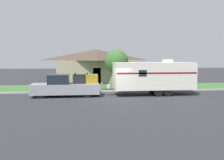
# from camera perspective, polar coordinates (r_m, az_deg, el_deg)

# --- Properties ---
(ground_plane) EXTENTS (120.00, 120.00, 0.00)m
(ground_plane) POSITION_cam_1_polar(r_m,az_deg,el_deg) (21.06, 1.05, -4.14)
(ground_plane) COLOR #2D2D33
(curb_strip) EXTENTS (80.00, 0.30, 0.14)m
(curb_strip) POSITION_cam_1_polar(r_m,az_deg,el_deg) (24.73, -0.15, -2.60)
(curb_strip) COLOR #999993
(curb_strip) RESTS_ON ground_plane
(lawn_strip) EXTENTS (80.00, 7.00, 0.03)m
(lawn_strip) POSITION_cam_1_polar(r_m,az_deg,el_deg) (28.33, -1.02, -1.73)
(lawn_strip) COLOR #3D6B33
(lawn_strip) RESTS_ON ground_plane
(house_across_street) EXTENTS (11.11, 7.58, 4.58)m
(house_across_street) POSITION_cam_1_polar(r_m,az_deg,el_deg) (35.52, -3.81, 3.45)
(house_across_street) COLOR gray
(house_across_street) RESTS_ON ground_plane
(pickup_truck) EXTENTS (5.99, 2.06, 2.05)m
(pickup_truck) POSITION_cam_1_polar(r_m,az_deg,el_deg) (22.23, -10.37, -1.39)
(pickup_truck) COLOR black
(pickup_truck) RESTS_ON ground_plane
(travel_trailer) EXTENTS (8.37, 2.40, 3.25)m
(travel_trailer) POSITION_cam_1_polar(r_m,az_deg,el_deg) (23.04, 9.50, 0.95)
(travel_trailer) COLOR black
(travel_trailer) RESTS_ON ground_plane
(mailbox) EXTENTS (0.48, 0.20, 1.32)m
(mailbox) POSITION_cam_1_polar(r_m,az_deg,el_deg) (25.41, -5.96, -0.28)
(mailbox) COLOR brown
(mailbox) RESTS_ON ground_plane
(tree_in_yard) EXTENTS (2.72, 2.72, 4.32)m
(tree_in_yard) POSITION_cam_1_polar(r_m,az_deg,el_deg) (28.65, 1.02, 4.23)
(tree_in_yard) COLOR brown
(tree_in_yard) RESTS_ON ground_plane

